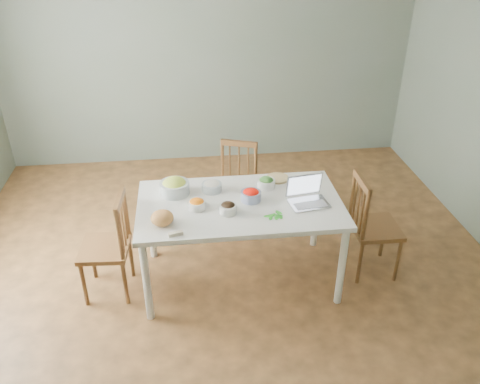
{
  "coord_description": "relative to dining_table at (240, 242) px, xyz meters",
  "views": [
    {
      "loc": [
        -0.31,
        -3.39,
        2.85
      ],
      "look_at": [
        0.1,
        -0.01,
        0.88
      ],
      "focal_mm": 36.62,
      "sensor_mm": 36.0,
      "label": 1
    }
  ],
  "objects": [
    {
      "name": "floor",
      "position": [
        -0.1,
        0.01,
        -0.39
      ],
      "size": [
        5.0,
        5.0,
        0.0
      ],
      "primitive_type": "cube",
      "color": "#402B17",
      "rests_on": "ground"
    },
    {
      "name": "wall_back",
      "position": [
        -0.1,
        2.51,
        0.96
      ],
      "size": [
        5.0,
        0.0,
        2.7
      ],
      "primitive_type": "cube",
      "color": "#5D6C59",
      "rests_on": "ground"
    },
    {
      "name": "dining_table",
      "position": [
        0.0,
        0.0,
        0.0
      ],
      "size": [
        1.67,
        0.94,
        0.78
      ],
      "primitive_type": null,
      "color": "white",
      "rests_on": "floor"
    },
    {
      "name": "chair_far",
      "position": [
        0.05,
        0.81,
        0.06
      ],
      "size": [
        0.5,
        0.49,
        0.9
      ],
      "primitive_type": null,
      "rotation": [
        0.0,
        0.0,
        -0.34
      ],
      "color": "#523519",
      "rests_on": "floor"
    },
    {
      "name": "chair_left",
      "position": [
        -1.12,
        -0.03,
        0.07
      ],
      "size": [
        0.42,
        0.43,
        0.93
      ],
      "primitive_type": null,
      "rotation": [
        0.0,
        0.0,
        -1.63
      ],
      "color": "#523519",
      "rests_on": "floor"
    },
    {
      "name": "chair_right",
      "position": [
        1.19,
        -0.02,
        0.08
      ],
      "size": [
        0.41,
        0.42,
        0.94
      ],
      "primitive_type": null,
      "rotation": [
        0.0,
        0.0,
        1.55
      ],
      "color": "#523519",
      "rests_on": "floor"
    },
    {
      "name": "bread_boule",
      "position": [
        -0.62,
        -0.24,
        0.45
      ],
      "size": [
        0.22,
        0.22,
        0.11
      ],
      "primitive_type": "ellipsoid",
      "rotation": [
        0.0,
        0.0,
        -0.36
      ],
      "color": "#AC7C3C",
      "rests_on": "dining_table"
    },
    {
      "name": "butter_stick",
      "position": [
        -0.52,
        -0.41,
        0.41
      ],
      "size": [
        0.11,
        0.06,
        0.03
      ],
      "primitive_type": "cube",
      "rotation": [
        0.0,
        0.0,
        0.25
      ],
      "color": "beige",
      "rests_on": "dining_table"
    },
    {
      "name": "bowl_squash",
      "position": [
        -0.53,
        0.21,
        0.46
      ],
      "size": [
        0.29,
        0.29,
        0.14
      ],
      "primitive_type": null,
      "rotation": [
        0.0,
        0.0,
        0.18
      ],
      "color": "#D3E038",
      "rests_on": "dining_table"
    },
    {
      "name": "bowl_carrot",
      "position": [
        -0.35,
        -0.04,
        0.43
      ],
      "size": [
        0.15,
        0.15,
        0.08
      ],
      "primitive_type": null,
      "rotation": [
        0.0,
        0.0,
        0.06
      ],
      "color": "#F35B00",
      "rests_on": "dining_table"
    },
    {
      "name": "bowl_onion",
      "position": [
        -0.21,
        0.22,
        0.44
      ],
      "size": [
        0.21,
        0.21,
        0.09
      ],
      "primitive_type": null,
      "rotation": [
        0.0,
        0.0,
        0.28
      ],
      "color": "#EFE3C8",
      "rests_on": "dining_table"
    },
    {
      "name": "bowl_mushroom",
      "position": [
        -0.11,
        -0.14,
        0.44
      ],
      "size": [
        0.14,
        0.14,
        0.09
      ],
      "primitive_type": null,
      "rotation": [
        0.0,
        0.0,
        0.03
      ],
      "color": "black",
      "rests_on": "dining_table"
    },
    {
      "name": "bowl_redpep",
      "position": [
        0.09,
        0.03,
        0.44
      ],
      "size": [
        0.18,
        0.18,
        0.1
      ],
      "primitive_type": null,
      "rotation": [
        0.0,
        0.0,
        0.08
      ],
      "color": "#C20300",
      "rests_on": "dining_table"
    },
    {
      "name": "bowl_broccoli",
      "position": [
        0.25,
        0.23,
        0.44
      ],
      "size": [
        0.19,
        0.19,
        0.1
      ],
      "primitive_type": null,
      "rotation": [
        0.0,
        0.0,
        -0.3
      ],
      "color": "#0B3B0F",
      "rests_on": "dining_table"
    },
    {
      "name": "flatbread",
      "position": [
        0.38,
        0.36,
        0.4
      ],
      "size": [
        0.26,
        0.26,
        0.02
      ],
      "primitive_type": "cylinder",
      "rotation": [
        0.0,
        0.0,
        0.36
      ],
      "color": "beige",
      "rests_on": "dining_table"
    },
    {
      "name": "basil_bunch",
      "position": [
        0.23,
        -0.23,
        0.4
      ],
      "size": [
        0.18,
        0.18,
        0.02
      ],
      "primitive_type": null,
      "color": "#1F8026",
      "rests_on": "dining_table"
    },
    {
      "name": "laptop",
      "position": [
        0.55,
        -0.09,
        0.5
      ],
      "size": [
        0.34,
        0.29,
        0.22
      ],
      "primitive_type": null,
      "rotation": [
        0.0,
        0.0,
        0.15
      ],
      "color": "silver",
      "rests_on": "dining_table"
    }
  ]
}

